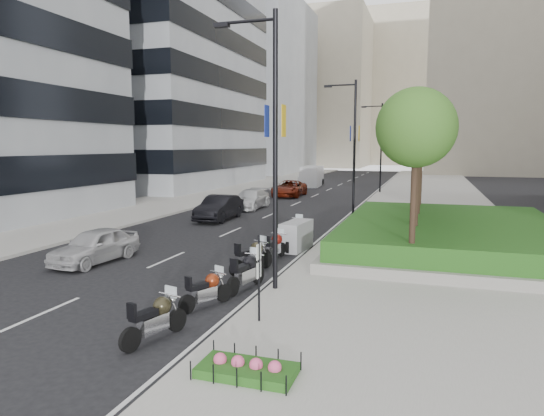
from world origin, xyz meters
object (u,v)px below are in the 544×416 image
at_px(car_a, 95,246).
at_px(motorcycle_0, 156,318).
at_px(car_c, 250,199).
at_px(lamp_post_0, 271,138).
at_px(lamp_post_2, 380,143).
at_px(parking_sign, 259,274).
at_px(motorcycle_4, 275,246).
at_px(car_b, 219,208).
at_px(motorcycle_3, 252,256).
at_px(delivery_van, 311,177).
at_px(motorcycle_5, 296,236).
at_px(lamp_post_1, 352,142).
at_px(motorcycle_2, 247,272).
at_px(motorcycle_6, 295,229).
at_px(car_d, 289,188).
at_px(motorcycle_1, 207,290).

bearing_deg(car_a, motorcycle_0, -38.48).
bearing_deg(car_c, lamp_post_0, -67.32).
relative_size(lamp_post_2, parking_sign, 3.60).
bearing_deg(motorcycle_4, car_b, 42.57).
distance_m(motorcycle_3, motorcycle_4, 2.17).
bearing_deg(motorcycle_4, delivery_van, 17.84).
bearing_deg(parking_sign, motorcycle_5, 99.21).
height_order(lamp_post_1, motorcycle_4, lamp_post_1).
height_order(motorcycle_0, motorcycle_2, motorcycle_2).
xyz_separation_m(motorcycle_4, car_c, (-6.93, 15.53, 0.15)).
relative_size(motorcycle_2, delivery_van, 0.40).
bearing_deg(lamp_post_2, motorcycle_5, -91.79).
bearing_deg(motorcycle_5, delivery_van, 17.98).
distance_m(motorcycle_3, car_b, 13.35).
bearing_deg(motorcycle_6, car_a, 142.49).
height_order(motorcycle_3, motorcycle_4, motorcycle_3).
xyz_separation_m(lamp_post_2, car_c, (-8.19, -15.07, -4.34)).
bearing_deg(car_b, parking_sign, -64.25).
xyz_separation_m(motorcycle_2, motorcycle_6, (-0.68, 8.71, -0.02)).
bearing_deg(delivery_van, motorcycle_4, -82.81).
distance_m(parking_sign, motorcycle_6, 12.01).
height_order(motorcycle_6, car_d, car_d).
bearing_deg(lamp_post_2, motorcycle_6, -93.38).
relative_size(parking_sign, motorcycle_3, 1.17).
relative_size(lamp_post_1, car_c, 1.79).
height_order(motorcycle_6, car_b, car_b).
bearing_deg(motorcycle_1, lamp_post_1, 19.15).
height_order(lamp_post_2, motorcycle_3, lamp_post_2).
bearing_deg(car_a, motorcycle_2, -7.45).
bearing_deg(motorcycle_6, car_d, 22.39).
bearing_deg(car_a, motorcycle_6, 51.72).
relative_size(parking_sign, delivery_van, 0.44).
bearing_deg(car_d, motorcycle_5, -75.14).
bearing_deg(car_a, car_c, 94.78).
distance_m(motorcycle_0, car_c, 25.54).
bearing_deg(car_c, car_a, -89.71).
bearing_deg(delivery_van, car_a, -93.47).
bearing_deg(car_c, motorcycle_6, -58.89).
bearing_deg(lamp_post_2, lamp_post_1, -90.00).
bearing_deg(lamp_post_1, motorcycle_3, -95.75).
relative_size(motorcycle_5, car_a, 0.56).
bearing_deg(motorcycle_2, motorcycle_1, 177.67).
xyz_separation_m(lamp_post_2, motorcycle_0, (-1.46, -39.71, -4.49)).
xyz_separation_m(motorcycle_1, car_c, (-6.85, 21.97, 0.19)).
xyz_separation_m(motorcycle_6, car_c, (-6.65, 11.16, 0.14)).
relative_size(motorcycle_2, motorcycle_4, 1.04).
xyz_separation_m(lamp_post_2, car_d, (-7.80, -5.53, -4.30)).
xyz_separation_m(car_c, car_d, (0.40, 9.54, 0.03)).
bearing_deg(motorcycle_0, car_c, 30.32).
bearing_deg(car_b, motorcycle_0, -72.02).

